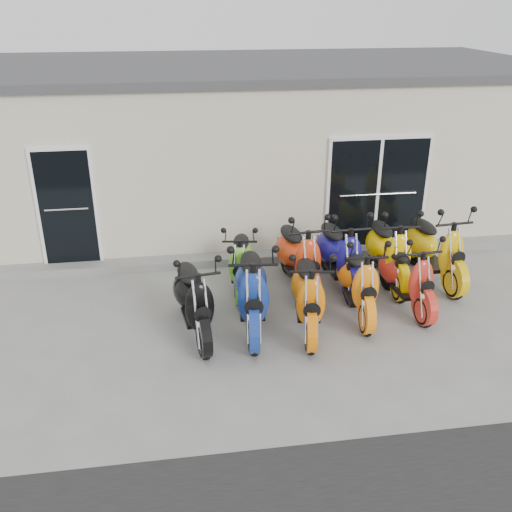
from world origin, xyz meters
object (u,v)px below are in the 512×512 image
object	(u,v)px
scooter_front_red	(407,267)
scooter_back_blue	(340,246)
scooter_front_black	(193,290)
scooter_front_blue	(252,281)
scooter_front_orange_b	(358,272)
scooter_back_yellow	(389,243)
scooter_back_extra	(436,240)
scooter_back_red	(299,248)
scooter_front_orange_a	(308,286)
scooter_back_green	(241,254)

from	to	relation	value
scooter_front_red	scooter_back_blue	bearing A→B (deg)	131.16
scooter_front_black	scooter_front_blue	size ratio (longest dim) A/B	0.92
scooter_front_black	scooter_front_orange_b	distance (m)	2.60
scooter_front_red	scooter_back_blue	distance (m)	1.22
scooter_back_yellow	scooter_back_extra	size ratio (longest dim) A/B	0.99
scooter_front_red	scooter_back_yellow	world-z (taller)	scooter_back_yellow
scooter_front_blue	scooter_back_yellow	xyz separation A→B (m)	(2.57, 1.13, -0.03)
scooter_back_extra	scooter_back_red	bearing A→B (deg)	175.00
scooter_front_blue	scooter_front_orange_b	xyz separation A→B (m)	(1.71, 0.19, -0.07)
scooter_front_orange_b	scooter_back_yellow	xyz separation A→B (m)	(0.85, 0.94, 0.04)
scooter_front_orange_a	scooter_back_extra	distance (m)	2.89
scooter_front_orange_a	scooter_back_extra	xyz separation A→B (m)	(2.59, 1.28, 0.05)
scooter_front_red	scooter_back_red	distance (m)	1.81
scooter_back_red	scooter_front_orange_a	bearing A→B (deg)	-100.85
scooter_front_black	scooter_front_orange_b	bearing A→B (deg)	-2.74
scooter_back_blue	scooter_back_yellow	world-z (taller)	scooter_back_blue
scooter_front_black	scooter_back_blue	size ratio (longest dim) A/B	0.95
scooter_back_extra	scooter_front_orange_a	bearing A→B (deg)	-158.71
scooter_back_red	scooter_front_blue	bearing A→B (deg)	-135.70
scooter_front_blue	scooter_front_orange_a	bearing A→B (deg)	-5.17
scooter_back_blue	scooter_back_extra	size ratio (longest dim) A/B	1.00
scooter_front_orange_a	scooter_back_red	xyz separation A→B (m)	(0.13, 1.28, 0.05)
scooter_back_green	scooter_front_red	bearing A→B (deg)	-12.47
scooter_front_blue	scooter_back_yellow	world-z (taller)	scooter_front_blue
scooter_back_blue	scooter_back_extra	bearing A→B (deg)	-2.70
scooter_front_orange_a	scooter_front_blue	bearing A→B (deg)	177.88
scooter_front_black	scooter_front_orange_b	world-z (taller)	scooter_front_black
scooter_front_blue	scooter_back_extra	xyz separation A→B (m)	(3.42, 1.12, -0.02)
scooter_front_blue	scooter_front_orange_b	bearing A→B (deg)	12.09
scooter_front_blue	scooter_back_red	size ratio (longest dim) A/B	1.02
scooter_back_blue	scooter_front_red	bearing A→B (deg)	-46.40
scooter_front_blue	scooter_front_orange_b	distance (m)	1.72
scooter_front_orange_a	scooter_front_orange_b	world-z (taller)	scooter_front_orange_a
scooter_front_orange_a	scooter_back_red	size ratio (longest dim) A/B	0.94
scooter_front_blue	scooter_front_orange_a	size ratio (longest dim) A/B	1.09
scooter_back_red	scooter_back_blue	xyz separation A→B (m)	(0.72, 0.00, -0.00)
scooter_front_black	scooter_back_blue	distance (m)	2.81
scooter_front_black	scooter_back_yellow	size ratio (longest dim) A/B	0.96
scooter_front_orange_a	scooter_back_green	xyz separation A→B (m)	(-0.84, 1.44, -0.07)
scooter_front_orange_a	scooter_front_red	distance (m)	1.78
scooter_back_green	scooter_back_yellow	world-z (taller)	scooter_back_yellow
scooter_back_green	scooter_back_red	distance (m)	0.99
scooter_back_extra	scooter_back_green	bearing A→B (deg)	172.32
scooter_front_red	scooter_back_blue	size ratio (longest dim) A/B	0.91
scooter_front_orange_a	scooter_back_blue	world-z (taller)	scooter_back_blue
scooter_front_orange_a	scooter_front_orange_b	size ratio (longest dim) A/B	1.01
scooter_back_yellow	scooter_front_red	bearing A→B (deg)	-87.76
scooter_front_red	scooter_back_extra	distance (m)	1.20
scooter_front_blue	scooter_back_green	xyz separation A→B (m)	(-0.01, 1.28, -0.14)
scooter_front_orange_b	scooter_front_orange_a	bearing A→B (deg)	-153.88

